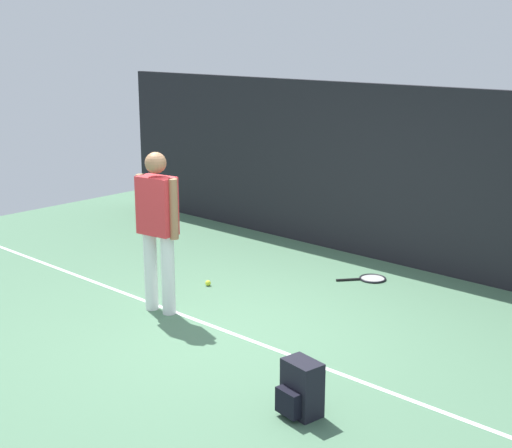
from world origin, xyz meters
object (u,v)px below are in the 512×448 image
(tennis_player, at_px, (158,223))
(tennis_ball_near_player, at_px, (208,283))
(tennis_racket, at_px, (370,279))
(backpack, at_px, (301,389))

(tennis_player, distance_m, tennis_ball_near_player, 1.32)
(tennis_ball_near_player, bearing_deg, tennis_racket, 49.18)
(tennis_racket, xyz_separation_m, backpack, (1.42, -3.07, 0.20))
(tennis_racket, bearing_deg, backpack, -116.66)
(tennis_racket, height_order, backpack, backpack)
(backpack, bearing_deg, tennis_ball_near_player, 158.80)
(tennis_racket, distance_m, tennis_ball_near_player, 1.94)
(tennis_player, relative_size, tennis_racket, 2.88)
(tennis_player, xyz_separation_m, tennis_ball_near_player, (-0.22, 0.90, -0.93))
(tennis_ball_near_player, bearing_deg, backpack, -30.68)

